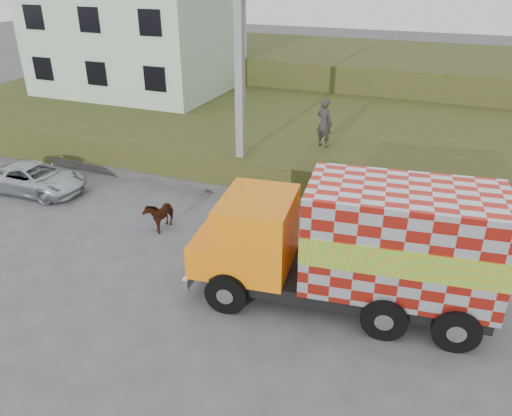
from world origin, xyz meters
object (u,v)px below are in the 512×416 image
at_px(cargo_truck, 357,245).
at_px(suv, 34,178).
at_px(cow, 160,214).
at_px(pedestrian, 324,123).
at_px(utility_pole, 240,89).

xyz_separation_m(cargo_truck, suv, (-13.24, 2.46, -1.21)).
height_order(cow, suv, suv).
relative_size(cargo_truck, pedestrian, 4.12).
bearing_deg(cow, utility_pole, 69.15).
relative_size(cargo_truck, suv, 1.92).
xyz_separation_m(cargo_truck, pedestrian, (-3.02, 7.86, 0.69)).
distance_m(cow, pedestrian, 7.59).
bearing_deg(utility_pole, suv, -157.68).
height_order(utility_pole, cargo_truck, utility_pole).
height_order(suv, pedestrian, pedestrian).
xyz_separation_m(cow, suv, (-6.22, 0.74, 0.04)).
relative_size(cargo_truck, cow, 6.31).
height_order(utility_pole, cow, utility_pole).
bearing_deg(utility_pole, cargo_truck, -44.50).
bearing_deg(cow, pedestrian, 55.50).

